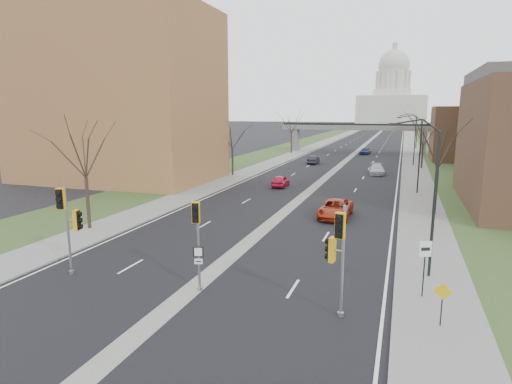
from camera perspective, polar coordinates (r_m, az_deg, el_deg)
The scene contains 30 objects.
ground at distance 22.99m, azimuth -8.83°, elevation -12.93°, with size 700.00×700.00×0.00m, color black.
road_surface at distance 169.08m, azimuth 15.70°, elevation 7.25°, with size 20.00×600.00×0.01m, color black.
median_strip at distance 169.08m, azimuth 15.70°, elevation 7.25°, with size 1.20×600.00×0.02m, color gray.
sidewalk_right at distance 168.80m, azimuth 19.79°, elevation 7.03°, with size 4.00×600.00×0.12m, color gray.
sidewalk_left at distance 170.21m, azimuth 11.63°, elevation 7.47°, with size 4.00×600.00×0.12m, color gray.
grass_verge_right at distance 168.97m, azimuth 21.84°, elevation 6.90°, with size 8.00×600.00×0.10m, color #2C451F.
grass_verge_left at distance 171.09m, azimuth 9.62°, elevation 7.55°, with size 8.00×600.00×0.10m, color #2C451F.
apartment_building at distance 60.47m, azimuth -17.98°, elevation 11.97°, with size 25.00×16.00×22.00m, color olive.
commercial_block_far at distance 89.44m, azimuth 26.88°, elevation 6.93°, with size 14.00×14.00×10.00m, color brown.
pedestrian_bridge at distance 99.14m, azimuth 13.30°, elevation 7.97°, with size 34.00×3.00×6.45m.
capitol at distance 338.82m, azimuth 17.68°, elevation 11.86°, with size 48.00×42.00×55.75m.
streetlight_near at distance 24.66m, azimuth 21.25°, elevation 4.83°, with size 2.61×0.20×8.70m.
streetlight_mid at distance 50.60m, azimuth 20.26°, elevation 7.57°, with size 2.61×0.20×8.70m.
streetlight_far at distance 76.58m, azimuth 19.94°, elevation 8.45°, with size 2.61×0.20×8.70m.
tree_left_a at distance 35.22m, azimuth -22.00°, elevation 5.83°, with size 7.20×7.20×9.40m.
tree_left_b at distance 61.11m, azimuth -3.19°, elevation 7.97°, with size 6.75×6.75×8.81m.
tree_left_c at distance 93.44m, azimuth 4.79°, elevation 9.41°, with size 7.65×7.65×9.99m.
tree_right_a at distance 40.73m, azimuth 23.30°, elevation 6.30°, with size 7.20×7.20×9.40m.
tree_right_b at distance 73.68m, azimuth 21.48°, elevation 7.40°, with size 6.30×6.30×8.22m.
tree_right_c at distance 113.60m, azimuth 20.76°, elevation 8.99°, with size 7.65×7.65×9.99m.
signal_pole_left at distance 25.84m, azimuth -23.72°, elevation -2.90°, with size 0.89×1.17×5.33m.
signal_pole_median at distance 21.61m, azimuth -7.86°, elevation -4.95°, with size 0.64×0.81×4.84m.
signal_pole_right at distance 19.21m, azimuth 10.82°, elevation -7.00°, with size 0.87×1.08×5.18m.
speed_limit_sign at distance 22.69m, azimuth 21.58°, elevation -8.26°, with size 0.58×0.28×2.86m.
warning_sign at distance 20.29m, azimuth 23.60°, elevation -12.81°, with size 0.76×0.12×1.94m.
car_left_near at distance 52.70m, azimuth 3.28°, elevation 1.49°, with size 1.69×4.21×1.43m, color #BA1534.
car_left_far at distance 76.12m, azimuth 7.69°, elevation 4.27°, with size 1.49×4.28×1.41m, color black.
car_right_near at distance 38.07m, azimuth 10.57°, elevation -2.20°, with size 2.55×5.54×1.54m, color #A22711.
car_right_mid at distance 65.40m, azimuth 15.78°, elevation 2.93°, with size 2.07×5.10×1.48m, color #B9B8C1.
car_right_far at distance 95.05m, azimuth 14.33°, elevation 5.33°, with size 1.75×4.36×1.49m, color navy.
Camera 1 is at (10.02, -18.54, 9.19)m, focal length 30.00 mm.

